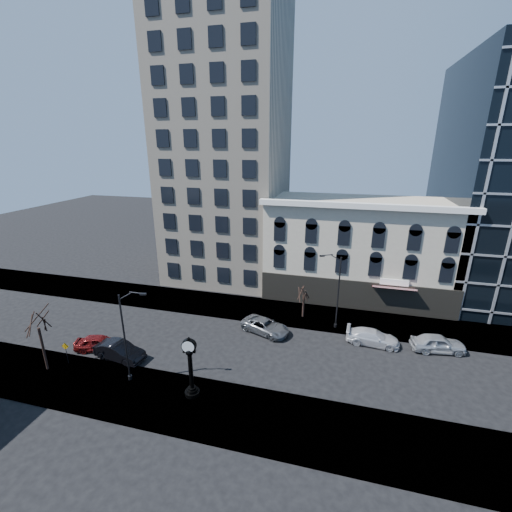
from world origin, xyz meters
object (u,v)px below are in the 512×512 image
(warning_sign, at_px, (66,349))
(car_near_a, at_px, (99,343))
(street_clock, at_px, (191,369))
(street_lamp_near, at_px, (129,313))
(car_near_b, at_px, (120,351))

(warning_sign, relative_size, car_near_a, 0.48)
(street_clock, relative_size, street_lamp_near, 0.63)
(street_lamp_near, distance_m, car_near_a, 8.69)
(street_clock, relative_size, car_near_b, 1.06)
(warning_sign, bearing_deg, street_clock, -12.00)
(car_near_a, height_order, car_near_b, car_near_b)
(street_clock, bearing_deg, street_lamp_near, 163.75)
(street_lamp_near, bearing_deg, car_near_a, 142.60)
(car_near_a, xyz_separation_m, car_near_b, (2.82, -0.76, 0.07))
(warning_sign, bearing_deg, car_near_a, 59.64)
(street_clock, xyz_separation_m, car_near_b, (-8.33, 2.75, -1.63))
(street_clock, height_order, car_near_a, street_clock)
(street_clock, bearing_deg, warning_sign, 164.91)
(street_clock, distance_m, car_near_b, 8.92)
(street_clock, xyz_separation_m, warning_sign, (-12.24, 0.86, -0.89))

